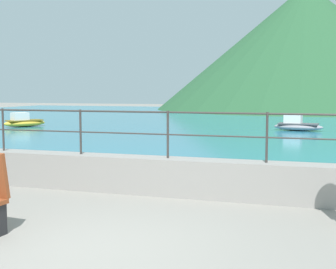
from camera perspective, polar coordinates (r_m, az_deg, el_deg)
ground_plane at (r=6.03m, az=-9.52°, el=-13.74°), size 120.00×120.00×0.00m
promenade_wall at (r=8.82m, az=-0.02°, el=-5.18°), size 20.00×0.56×0.70m
railing at (r=8.69m, az=-0.02°, el=1.15°), size 18.44×0.04×0.90m
lake_water at (r=31.08m, az=12.70°, el=1.70°), size 64.00×44.32×0.06m
hill_main at (r=50.75m, az=16.62°, el=10.25°), size 30.95×30.95×12.89m
boat_0 at (r=25.88m, az=-17.40°, el=1.53°), size 1.96×2.44×0.76m
boat_2 at (r=23.06m, az=15.67°, el=1.13°), size 2.40×1.20×0.76m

